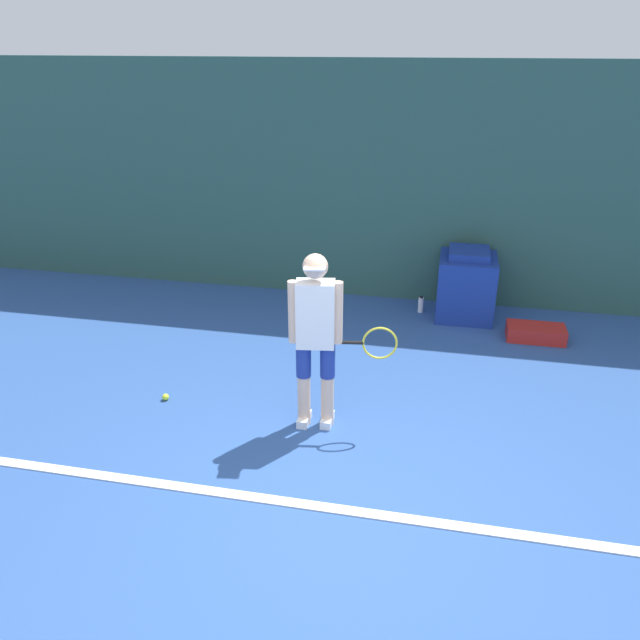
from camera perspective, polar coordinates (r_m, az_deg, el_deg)
The scene contains 8 objects.
ground_plane at distance 5.04m, azimuth 1.31°, elevation -17.29°, with size 24.00×24.00×0.00m, color #2D5193.
back_wall at distance 8.47m, azimuth 7.16°, elevation 12.04°, with size 24.00×0.10×3.14m.
court_baseline at distance 5.07m, azimuth 1.42°, elevation -16.88°, with size 21.60×0.10×0.01m.
tennis_player at distance 5.56m, azimuth -0.28°, elevation -1.29°, with size 0.97×0.31×1.69m.
tennis_ball at distance 6.55m, azimuth -13.94°, elevation -6.85°, with size 0.07×0.07×0.07m.
covered_chair at distance 8.31m, azimuth 13.21°, elevation 3.14°, with size 0.72×0.75×0.91m.
equipment_bag at distance 8.00m, azimuth 19.12°, elevation -1.11°, with size 0.69×0.34×0.18m.
water_bottle at distance 8.43m, azimuth 9.21°, elevation 1.40°, with size 0.07×0.07×0.23m.
Camera 1 is at (0.66, -3.71, 3.35)m, focal length 35.00 mm.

